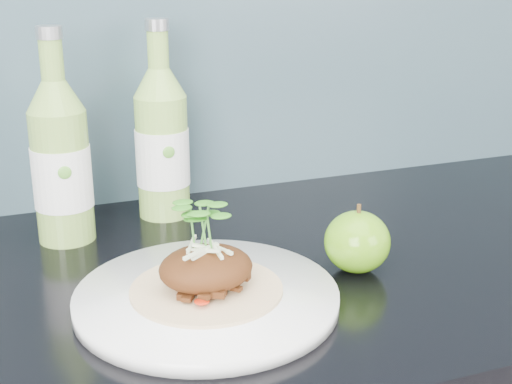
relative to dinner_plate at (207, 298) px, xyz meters
The scene contains 5 objects.
dinner_plate is the anchor object (origin of this frame).
pork_taco 0.04m from the dinner_plate, 90.90° to the left, with size 0.17×0.17×0.10m.
green_apple 0.20m from the dinner_plate, ahead, with size 0.09×0.09×0.08m.
cider_bottle_left 0.29m from the dinner_plate, 116.08° to the left, with size 0.09×0.09×0.28m.
cider_bottle_right 0.30m from the dinner_plate, 85.04° to the left, with size 0.09×0.09×0.28m.
Camera 1 is at (-0.22, 0.95, 1.27)m, focal length 50.00 mm.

